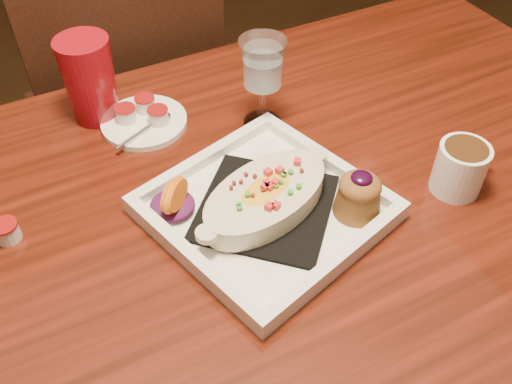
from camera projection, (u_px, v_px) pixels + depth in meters
name	position (u px, v px, depth m)	size (l,w,h in m)	color
table	(245.00, 264.00, 0.89)	(1.50, 0.90, 0.75)	maroon
chair_far	(131.00, 117.00, 1.38)	(0.42, 0.42, 0.93)	black
plate	(273.00, 203.00, 0.81)	(0.36, 0.36, 0.08)	white
coffee_mug	(462.00, 166.00, 0.84)	(0.11, 0.08, 0.08)	white
goblet	(263.00, 68.00, 0.90)	(0.08, 0.08, 0.16)	silver
saucer	(144.00, 120.00, 0.97)	(0.15, 0.15, 0.10)	white
creamer_loose	(6.00, 231.00, 0.79)	(0.04, 0.04, 0.03)	silver
red_tumbler	(90.00, 80.00, 0.94)	(0.09, 0.09, 0.15)	#A10B17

